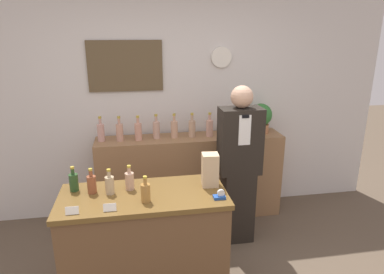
{
  "coord_description": "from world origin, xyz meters",
  "views": [
    {
      "loc": [
        -0.39,
        -1.89,
        2.14
      ],
      "look_at": [
        0.14,
        1.13,
        1.18
      ],
      "focal_mm": 32.0,
      "sensor_mm": 36.0,
      "label": 1
    }
  ],
  "objects_px": {
    "shopkeeper": "(239,167)",
    "potted_plant": "(261,117)",
    "tape_dispenser": "(220,196)",
    "paper_bag": "(210,170)"
  },
  "relations": [
    {
      "from": "paper_bag",
      "to": "potted_plant",
      "type": "bearing_deg",
      "value": 53.71
    },
    {
      "from": "potted_plant",
      "to": "paper_bag",
      "type": "height_order",
      "value": "potted_plant"
    },
    {
      "from": "shopkeeper",
      "to": "tape_dispenser",
      "type": "height_order",
      "value": "shopkeeper"
    },
    {
      "from": "shopkeeper",
      "to": "tape_dispenser",
      "type": "distance_m",
      "value": 0.93
    },
    {
      "from": "shopkeeper",
      "to": "potted_plant",
      "type": "xyz_separation_m",
      "value": [
        0.43,
        0.6,
        0.35
      ]
    },
    {
      "from": "shopkeeper",
      "to": "tape_dispenser",
      "type": "xyz_separation_m",
      "value": [
        -0.41,
        -0.82,
        0.13
      ]
    },
    {
      "from": "potted_plant",
      "to": "paper_bag",
      "type": "xyz_separation_m",
      "value": [
        -0.87,
        -1.18,
        -0.11
      ]
    },
    {
      "from": "shopkeeper",
      "to": "paper_bag",
      "type": "distance_m",
      "value": 0.77
    },
    {
      "from": "potted_plant",
      "to": "shopkeeper",
      "type": "bearing_deg",
      "value": -125.97
    },
    {
      "from": "shopkeeper",
      "to": "potted_plant",
      "type": "relative_size",
      "value": 4.78
    }
  ]
}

